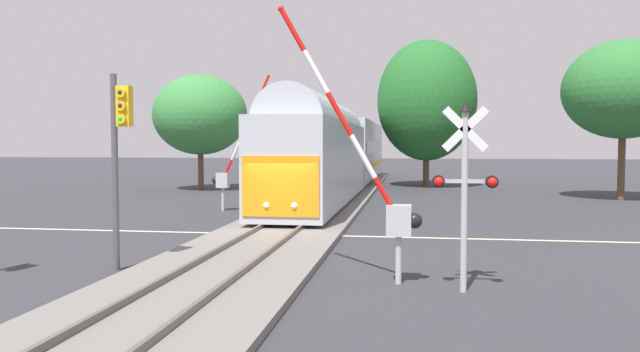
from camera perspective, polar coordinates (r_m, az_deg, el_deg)
name	(u,v)px	position (r m, az deg, el deg)	size (l,w,h in m)	color
ground_plane	(280,234)	(21.34, -3.80, -5.51)	(220.00, 220.00, 0.00)	#333338
road_centre_stripe	(280,234)	(21.34, -3.80, -5.50)	(44.00, 0.20, 0.01)	beige
railway_track	(280,232)	(21.33, -3.80, -5.26)	(4.40, 80.00, 0.32)	slate
commuter_train	(343,150)	(40.48, 2.17, 2.51)	(3.04, 42.16, 5.16)	#B2B7C1
crossing_gate_near	(385,194)	(13.77, 6.11, -1.66)	(3.30, 0.40, 6.33)	#B7B7BC
crossing_signal_mast	(465,177)	(13.19, 13.47, -0.05)	(1.36, 0.44, 4.07)	#B2B2B7
crossing_gate_far	(228,168)	(28.84, -8.68, 0.77)	(2.84, 0.40, 6.37)	#B7B7BC
traffic_signal_median	(119,139)	(15.80, -18.37, 3.31)	(0.53, 0.38, 4.91)	#4C4C51
elm_centre_background	(427,101)	(45.28, 10.02, 7.00)	(7.22, 7.22, 10.72)	brown
oak_behind_train	(200,115)	(42.39, -11.21, 5.67)	(6.40, 6.40, 7.89)	brown
maple_right_background	(623,90)	(38.10, 26.66, 7.26)	(6.59, 6.59, 8.94)	brown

